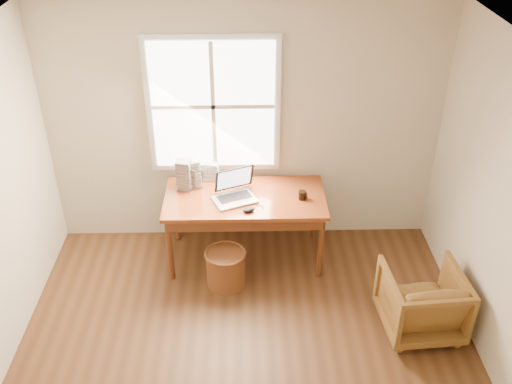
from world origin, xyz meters
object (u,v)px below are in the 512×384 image
desk (245,198)px  coffee_mug (302,195)px  cd_stack_a (192,173)px  armchair (422,301)px  wicker_stool (226,268)px  laptop (234,189)px

desk → coffee_mug: coffee_mug is taller
cd_stack_a → armchair: bearing=-31.4°
wicker_stool → coffee_mug: size_ratio=4.39×
wicker_stool → laptop: 0.79m
desk → laptop: size_ratio=4.17×
cd_stack_a → laptop: bearing=-33.1°
armchair → cd_stack_a: cd_stack_a is taller
desk → wicker_stool: desk is taller
laptop → wicker_stool: bearing=-127.2°
desk → cd_stack_a: (-0.53, 0.21, 0.18)m
wicker_stool → laptop: size_ratio=0.99×
laptop → cd_stack_a: cd_stack_a is taller
armchair → wicker_stool: size_ratio=1.80×
wicker_stool → cd_stack_a: cd_stack_a is taller
laptop → coffee_mug: laptop is taller
desk → coffee_mug: (0.56, -0.06, 0.06)m
desk → coffee_mug: bearing=-5.8°
desk → cd_stack_a: size_ratio=5.16×
wicker_stool → armchair: bearing=-19.9°
wicker_stool → cd_stack_a: bearing=117.8°
wicker_stool → coffee_mug: (0.76, 0.38, 0.60)m
desk → cd_stack_a: cd_stack_a is taller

